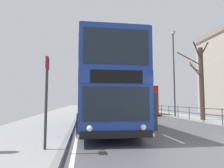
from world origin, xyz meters
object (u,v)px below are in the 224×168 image
Objects in this scene: street_lamp_far_side at (174,67)px; bare_tree_far_02 at (201,80)px; bus_stop_sign_near at (46,92)px; bare_tree_far_00 at (124,92)px; double_decker_bus_main at (102,89)px; bare_tree_far_01 at (146,92)px; background_bus_far_lane at (134,100)px.

bare_tree_far_02 is (0.54, -3.48, -1.64)m from street_lamp_far_side.
bus_stop_sign_near is at bearing -129.78° from street_lamp_far_side.
bare_tree_far_00 is 30.70m from bare_tree_far_02.
bare_tree_far_01 is (8.14, 16.69, 0.72)m from double_decker_bus_main.
bus_stop_sign_near is at bearing -112.22° from background_bus_far_lane.
bus_stop_sign_near is at bearing -141.52° from bare_tree_far_02.
bare_tree_far_01 is at bearing 64.00° from double_decker_bus_main.
background_bus_far_lane is 5.04m from bare_tree_far_01.
double_decker_bus_main is at bearing 68.30° from bus_stop_sign_near.
street_lamp_far_side is at bearing -72.35° from background_bus_far_lane.
double_decker_bus_main is 1.73× the size of bare_tree_far_02.
street_lamp_far_side is (2.15, -6.75, 3.09)m from background_bus_far_lane.
bare_tree_far_00 is at bearing 90.03° from bare_tree_far_01.
bare_tree_far_00 reaches higher than bare_tree_far_01.
double_decker_bus_main is 6.00m from bus_stop_sign_near.
bare_tree_far_00 is (8.13, 33.22, 1.42)m from double_decker_bus_main.
double_decker_bus_main reaches higher than bus_stop_sign_near.
bus_stop_sign_near is 24.56m from bare_tree_far_01.
bus_stop_sign_near is (-2.21, -5.56, -0.43)m from double_decker_bus_main.
street_lamp_far_side reaches higher than bare_tree_far_02.
bus_stop_sign_near is 0.34× the size of street_lamp_far_side.
double_decker_bus_main is 34.23m from bare_tree_far_00.
bus_stop_sign_near is (-7.48, -18.31, 0.11)m from background_bus_far_lane.
street_lamp_far_side is (9.62, 11.56, 2.99)m from bus_stop_sign_near.
bare_tree_far_01 is at bearing 86.10° from street_lamp_far_side.
bare_tree_far_00 reaches higher than bus_stop_sign_near.
bare_tree_far_02 is (-0.18, -30.70, -0.51)m from bare_tree_far_00.
double_decker_bus_main is at bearing -162.41° from bare_tree_far_02.
street_lamp_far_side reaches higher than double_decker_bus_main.
street_lamp_far_side is 1.38× the size of bare_tree_far_01.
double_decker_bus_main reaches higher than background_bus_far_lane.
bare_tree_far_01 is (2.87, 3.94, 1.26)m from background_bus_far_lane.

